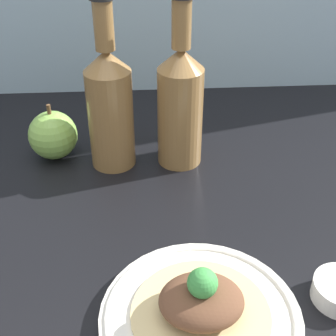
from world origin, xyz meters
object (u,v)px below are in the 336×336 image
(plated_food, at_px, (201,302))
(cider_bottle_right, at_px, (180,102))
(cider_bottle_left, at_px, (110,104))
(plate, at_px, (200,318))
(apple, at_px, (53,135))

(plated_food, relative_size, cider_bottle_right, 0.55)
(cider_bottle_left, height_order, cider_bottle_right, same)
(plate, distance_m, cider_bottle_left, 0.39)
(plate, relative_size, cider_bottle_right, 0.80)
(plated_food, relative_size, cider_bottle_left, 0.55)
(plated_food, xyz_separation_m, cider_bottle_left, (-0.11, 0.36, 0.08))
(plated_food, distance_m, cider_bottle_left, 0.39)
(plate, relative_size, apple, 2.30)
(plated_food, bearing_deg, cider_bottle_right, 89.22)
(plate, relative_size, plated_food, 1.45)
(cider_bottle_right, bearing_deg, plated_food, -90.78)
(plate, relative_size, cider_bottle_left, 0.80)
(cider_bottle_right, height_order, apple, cider_bottle_right)
(plate, bearing_deg, cider_bottle_left, 107.65)
(plate, xyz_separation_m, apple, (-0.22, 0.39, 0.03))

